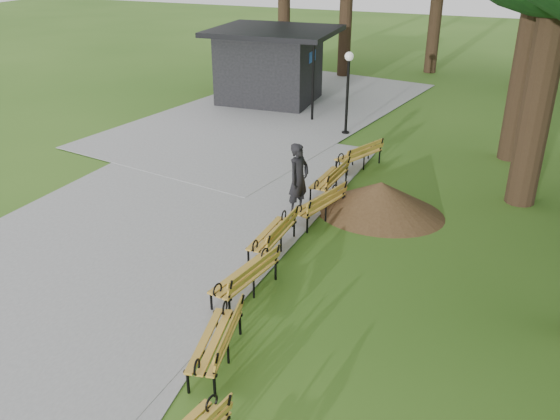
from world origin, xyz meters
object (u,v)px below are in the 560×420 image
at_px(kiosk, 269,65).
at_px(bench_4, 272,235).
at_px(lamp_post, 348,76).
at_px(bench_5, 319,204).
at_px(bench_7, 359,155).
at_px(dirt_mound, 381,198).
at_px(bench_3, 245,276).
at_px(bench_2, 215,341).
at_px(person, 299,179).
at_px(bench_6, 329,178).

relative_size(kiosk, bench_4, 2.67).
height_order(lamp_post, bench_4, lamp_post).
distance_m(bench_5, bench_7, 3.97).
bearing_deg(dirt_mound, bench_5, -144.52).
bearing_deg(lamp_post, bench_5, -79.03).
bearing_deg(bench_3, bench_2, 21.63).
xyz_separation_m(dirt_mound, bench_3, (-1.63, -4.90, 0.00)).
bearing_deg(bench_7, bench_5, 23.35).
distance_m(person, bench_7, 3.88).
distance_m(person, kiosk, 11.54).
height_order(kiosk, bench_7, kiosk).
distance_m(bench_2, bench_6, 7.74).
distance_m(kiosk, lamp_post, 5.57).
bearing_deg(bench_2, dirt_mound, 158.67).
height_order(dirt_mound, bench_4, bench_4).
distance_m(bench_6, bench_7, 2.25).
bearing_deg(kiosk, bench_7, -50.48).
height_order(bench_5, bench_7, same).
relative_size(bench_2, bench_6, 1.00).
bearing_deg(person, bench_7, 7.89).
bearing_deg(bench_2, bench_3, -179.87).
xyz_separation_m(bench_3, bench_7, (0.21, 7.89, 0.00)).
relative_size(dirt_mound, bench_3, 1.50).
distance_m(dirt_mound, bench_6, 1.82).
relative_size(kiosk, bench_3, 2.67).
relative_size(bench_2, bench_4, 1.00).
relative_size(dirt_mound, bench_4, 1.50).
relative_size(lamp_post, bench_4, 1.58).
bearing_deg(bench_5, bench_4, 3.14).
bearing_deg(bench_6, kiosk, -143.75).
relative_size(person, kiosk, 0.38).
distance_m(dirt_mound, bench_2, 7.07).
xyz_separation_m(lamp_post, bench_4, (0.95, -9.19, -1.73)).
bearing_deg(lamp_post, bench_6, -78.48).
bearing_deg(lamp_post, bench_3, -84.13).
xyz_separation_m(bench_2, bench_7, (-0.22, 9.96, 0.00)).
height_order(bench_4, bench_7, same).
relative_size(bench_5, bench_7, 1.00).
xyz_separation_m(bench_5, bench_6, (-0.28, 1.74, 0.00)).
relative_size(lamp_post, bench_6, 1.58).
bearing_deg(bench_6, lamp_post, -164.85).
bearing_deg(bench_6, person, -8.77).
relative_size(bench_3, bench_4, 1.00).
distance_m(kiosk, bench_2, 17.54).
distance_m(person, bench_6, 1.69).
bearing_deg(lamp_post, kiosk, 143.68).
height_order(bench_3, bench_5, same).
xyz_separation_m(dirt_mound, bench_7, (-1.41, 2.99, 0.00)).
bearing_deg(bench_4, bench_3, 6.38).
bearing_deg(bench_2, kiosk, -171.43).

